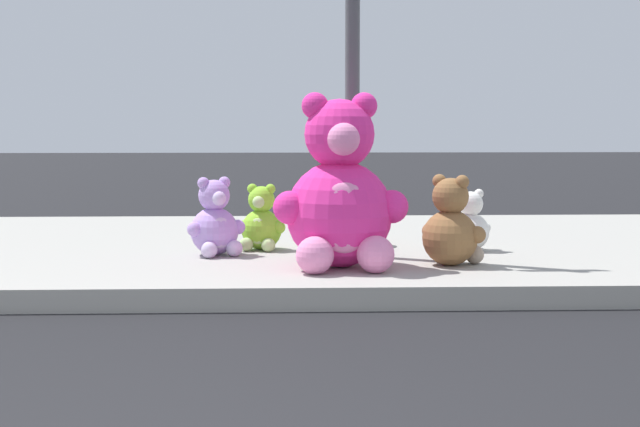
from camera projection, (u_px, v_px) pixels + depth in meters
sidewalk at (226, 252)px, 8.16m from camera, size 28.00×4.40×0.15m
sign_pole at (353, 29)px, 7.23m from camera, size 0.56×0.11×3.20m
plush_pink_large at (340, 198)px, 6.76m from camera, size 0.94×0.83×1.22m
plush_lime at (261, 224)px, 7.70m from camera, size 0.40×0.37×0.52m
plush_white at (470, 226)px, 7.67m from camera, size 0.37×0.34×0.48m
plush_brown at (451, 229)px, 6.90m from camera, size 0.45×0.46×0.64m
plush_tan at (359, 221)px, 8.00m from camera, size 0.35×0.38×0.50m
plush_lavender at (215, 224)px, 7.39m from camera, size 0.43×0.43×0.60m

